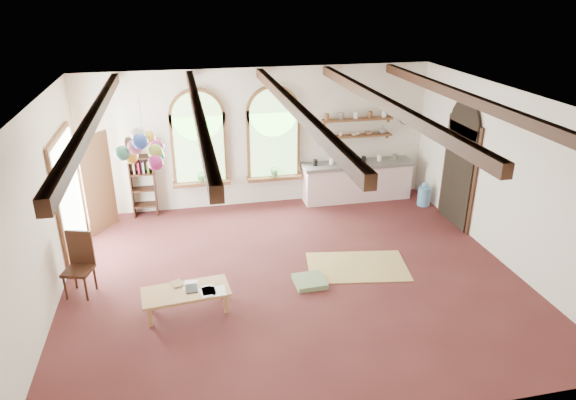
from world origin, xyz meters
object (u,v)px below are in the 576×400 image
object	(u,v)px
side_chair	(80,277)
balloon_cluster	(144,149)
kitchen_counter	(357,181)
coffee_table	(186,293)

from	to	relation	value
side_chair	balloon_cluster	xyz separation A→B (m)	(1.23, 0.58, 2.01)
side_chair	balloon_cluster	distance (m)	2.42
kitchen_counter	side_chair	world-z (taller)	side_chair
coffee_table	balloon_cluster	world-z (taller)	balloon_cluster
coffee_table	balloon_cluster	xyz separation A→B (m)	(-0.50, 1.48, 1.98)
kitchen_counter	side_chair	distance (m)	6.65
kitchen_counter	balloon_cluster	bearing A→B (deg)	-153.00
side_chair	balloon_cluster	size ratio (longest dim) A/B	0.96
kitchen_counter	balloon_cluster	size ratio (longest dim) A/B	2.31
coffee_table	side_chair	bearing A→B (deg)	152.45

